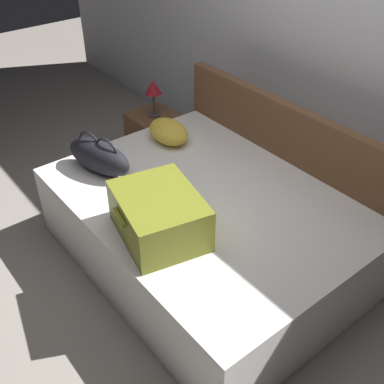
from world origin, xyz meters
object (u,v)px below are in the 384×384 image
object	(u,v)px
pillow_near_headboard	(168,132)
nightstand	(156,138)
hard_case_large	(159,216)
table_lamp	(153,89)
duffel_bag	(99,156)
bed	(205,230)

from	to	relation	value
pillow_near_headboard	nightstand	world-z (taller)	pillow_near_headboard
hard_case_large	table_lamp	xyz separation A→B (m)	(-1.43, 0.95, 0.03)
duffel_bag	nightstand	bearing A→B (deg)	124.31
bed	duffel_bag	size ratio (longest dim) A/B	3.61
hard_case_large	nightstand	world-z (taller)	hard_case_large
hard_case_large	table_lamp	distance (m)	1.71
hard_case_large	pillow_near_headboard	world-z (taller)	hard_case_large
pillow_near_headboard	table_lamp	world-z (taller)	table_lamp
pillow_near_headboard	table_lamp	bearing A→B (deg)	156.29
bed	nightstand	size ratio (longest dim) A/B	4.36
duffel_bag	table_lamp	world-z (taller)	duffel_bag
bed	duffel_bag	distance (m)	0.90
hard_case_large	table_lamp	size ratio (longest dim) A/B	1.94
hard_case_large	duffel_bag	bearing A→B (deg)	-171.73
duffel_bag	nightstand	distance (m)	1.16
bed	pillow_near_headboard	world-z (taller)	pillow_near_headboard
pillow_near_headboard	table_lamp	size ratio (longest dim) A/B	1.20
bed	nightstand	world-z (taller)	bed
bed	hard_case_large	xyz separation A→B (m)	(0.11, -0.44, 0.42)
duffel_bag	table_lamp	size ratio (longest dim) A/B	1.73
hard_case_large	nightstand	bearing A→B (deg)	159.16
duffel_bag	table_lamp	distance (m)	1.07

